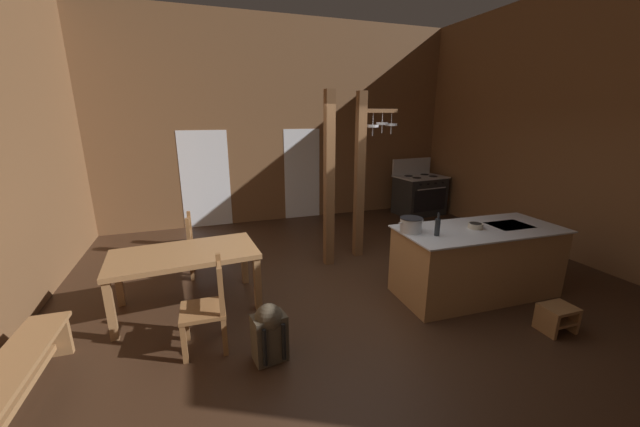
% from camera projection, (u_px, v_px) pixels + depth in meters
% --- Properties ---
extents(ground_plane, '(8.60, 8.79, 0.10)m').
position_uv_depth(ground_plane, '(360.00, 301.00, 4.70)').
color(ground_plane, '#382316').
extents(wall_back, '(8.60, 0.14, 4.36)m').
position_uv_depth(wall_back, '(284.00, 123.00, 7.80)').
color(wall_back, brown).
rests_on(wall_back, ground_plane).
extents(wall_right, '(0.14, 8.79, 4.36)m').
position_uv_depth(wall_right, '(601.00, 126.00, 5.36)').
color(wall_right, brown).
rests_on(wall_right, ground_plane).
extents(glazed_door_back_left, '(1.00, 0.01, 2.05)m').
position_uv_depth(glazed_door_back_left, '(206.00, 180.00, 7.48)').
color(glazed_door_back_left, white).
rests_on(glazed_door_back_left, ground_plane).
extents(glazed_panel_back_right, '(0.84, 0.01, 2.05)m').
position_uv_depth(glazed_panel_back_right, '(302.00, 174.00, 8.16)').
color(glazed_panel_back_right, white).
rests_on(glazed_panel_back_right, ground_plane).
extents(kitchen_island, '(2.19, 1.04, 0.93)m').
position_uv_depth(kitchen_island, '(476.00, 261.00, 4.69)').
color(kitchen_island, '#9E7044').
rests_on(kitchen_island, ground_plane).
extents(stove_range, '(1.21, 0.91, 1.32)m').
position_uv_depth(stove_range, '(419.00, 194.00, 8.59)').
color(stove_range, black).
rests_on(stove_range, ground_plane).
extents(support_post_with_pot_rack, '(0.70, 0.21, 2.71)m').
position_uv_depth(support_post_with_pot_rack, '(362.00, 170.00, 5.76)').
color(support_post_with_pot_rack, brown).
rests_on(support_post_with_pot_rack, ground_plane).
extents(support_post_center, '(0.14, 0.14, 2.71)m').
position_uv_depth(support_post_center, '(329.00, 182.00, 5.42)').
color(support_post_center, brown).
rests_on(support_post_center, ground_plane).
extents(step_stool, '(0.37, 0.29, 0.30)m').
position_uv_depth(step_stool, '(557.00, 316.00, 3.92)').
color(step_stool, olive).
rests_on(step_stool, ground_plane).
extents(dining_table, '(1.76, 1.03, 0.74)m').
position_uv_depth(dining_table, '(185.00, 259.00, 4.29)').
color(dining_table, '#9E7044').
rests_on(dining_table, ground_plane).
extents(ladderback_chair_near_window, '(0.45, 0.45, 0.95)m').
position_uv_depth(ladderback_chair_near_window, '(208.00, 307.00, 3.58)').
color(ladderback_chair_near_window, olive).
rests_on(ladderback_chair_near_window, ground_plane).
extents(ladderback_chair_by_post, '(0.46, 0.46, 0.95)m').
position_uv_depth(ladderback_chair_by_post, '(200.00, 246.00, 5.27)').
color(ladderback_chair_by_post, olive).
rests_on(ladderback_chair_by_post, ground_plane).
extents(bench_along_left_wall, '(0.41, 1.51, 0.44)m').
position_uv_depth(bench_along_left_wall, '(16.00, 376.00, 2.84)').
color(bench_along_left_wall, '#9E7044').
rests_on(bench_along_left_wall, ground_plane).
extents(backpack, '(0.35, 0.34, 0.60)m').
position_uv_depth(backpack, '(269.00, 331.00, 3.42)').
color(backpack, '#4C4233').
rests_on(backpack, ground_plane).
extents(stockpot_on_counter, '(0.35, 0.28, 0.18)m').
position_uv_depth(stockpot_on_counter, '(411.00, 225.00, 4.40)').
color(stockpot_on_counter, '#B7BABF').
rests_on(stockpot_on_counter, kitchen_island).
extents(mixing_bowl_on_counter, '(0.18, 0.18, 0.07)m').
position_uv_depth(mixing_bowl_on_counter, '(475.00, 226.00, 4.55)').
color(mixing_bowl_on_counter, '#B2A893').
rests_on(mixing_bowl_on_counter, kitchen_island).
extents(bottle_tall_on_counter, '(0.06, 0.06, 0.29)m').
position_uv_depth(bottle_tall_on_counter, '(437.00, 227.00, 4.25)').
color(bottle_tall_on_counter, '#1E2328').
rests_on(bottle_tall_on_counter, kitchen_island).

